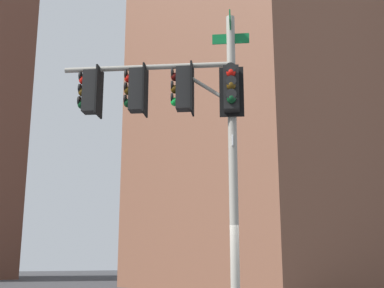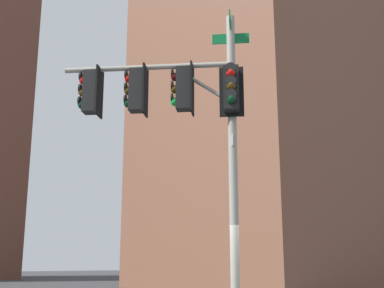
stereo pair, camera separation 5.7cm
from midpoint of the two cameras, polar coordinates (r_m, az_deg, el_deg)
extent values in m
cylinder|color=#9E998C|center=(11.04, 4.51, -3.08)|extent=(0.19, 0.19, 7.32)
cylinder|color=#9E998C|center=(11.93, -5.24, 8.58)|extent=(2.75, 2.94, 0.12)
cylinder|color=#9E998C|center=(11.61, 0.83, 6.78)|extent=(0.77, 0.82, 0.75)
cube|color=#0F6B33|center=(12.11, 4.21, 13.01)|extent=(0.93, 0.87, 0.24)
cube|color=#0F6B33|center=(11.98, 4.24, 11.72)|extent=(0.60, 0.65, 0.24)
cube|color=white|center=(11.17, 4.45, 0.20)|extent=(0.35, 0.33, 0.24)
cube|color=black|center=(11.61, -1.06, 6.21)|extent=(0.48, 0.48, 1.00)
cube|color=black|center=(11.59, -0.12, 6.24)|extent=(0.43, 0.40, 1.16)
sphere|color=#470A07|center=(11.73, -2.05, 7.55)|extent=(0.20, 0.20, 0.20)
cylinder|color=black|center=(11.77, -2.37, 7.95)|extent=(0.20, 0.19, 0.23)
sphere|color=#4C330A|center=(11.63, -2.07, 6.17)|extent=(0.20, 0.20, 0.20)
cylinder|color=black|center=(11.67, -2.38, 6.58)|extent=(0.20, 0.19, 0.23)
sphere|color=green|center=(11.53, -2.08, 4.77)|extent=(0.20, 0.20, 0.20)
cylinder|color=black|center=(11.57, -2.39, 5.18)|extent=(0.20, 0.19, 0.23)
cube|color=black|center=(11.78, -6.34, 6.00)|extent=(0.48, 0.48, 1.00)
cube|color=black|center=(11.74, -5.42, 6.04)|extent=(0.43, 0.40, 1.16)
sphere|color=red|center=(11.92, -7.27, 7.32)|extent=(0.20, 0.20, 0.20)
cylinder|color=black|center=(11.97, -7.57, 7.70)|extent=(0.20, 0.19, 0.23)
sphere|color=#4C330A|center=(11.82, -7.31, 5.95)|extent=(0.20, 0.20, 0.20)
cylinder|color=black|center=(11.86, -7.61, 6.35)|extent=(0.20, 0.19, 0.23)
sphere|color=#0A3819|center=(11.72, -7.36, 4.57)|extent=(0.20, 0.20, 0.20)
cylinder|color=black|center=(11.77, -7.65, 4.97)|extent=(0.20, 0.19, 0.23)
cube|color=black|center=(12.04, -11.42, 5.75)|extent=(0.48, 0.48, 1.00)
cube|color=black|center=(11.99, -10.55, 5.79)|extent=(0.43, 0.40, 1.16)
sphere|color=red|center=(12.20, -12.28, 7.03)|extent=(0.20, 0.20, 0.20)
cylinder|color=black|center=(12.25, -12.55, 7.40)|extent=(0.20, 0.19, 0.23)
sphere|color=#4C330A|center=(12.10, -12.35, 5.70)|extent=(0.20, 0.20, 0.20)
cylinder|color=black|center=(12.15, -12.62, 6.08)|extent=(0.20, 0.19, 0.23)
sphere|color=#0A3819|center=(12.01, -12.42, 4.34)|extent=(0.20, 0.20, 0.20)
cylinder|color=black|center=(12.06, -12.70, 4.73)|extent=(0.20, 0.19, 0.23)
cube|color=black|center=(11.21, 4.31, 6.21)|extent=(0.48, 0.48, 1.00)
cube|color=black|center=(11.39, 4.34, 5.89)|extent=(0.40, 0.43, 1.16)
sphere|color=red|center=(11.12, 4.26, 8.01)|extent=(0.20, 0.20, 0.20)
cylinder|color=black|center=(11.09, 4.24, 8.57)|extent=(0.19, 0.20, 0.23)
sphere|color=#4C330A|center=(11.01, 4.28, 6.56)|extent=(0.20, 0.20, 0.20)
cylinder|color=black|center=(10.98, 4.26, 7.12)|extent=(0.19, 0.20, 0.23)
sphere|color=#0A3819|center=(10.92, 4.31, 5.08)|extent=(0.20, 0.20, 0.20)
cylinder|color=black|center=(10.88, 4.29, 5.64)|extent=(0.19, 0.20, 0.23)
camera|label=1|loc=(0.03, -90.15, 0.03)|focal=47.38mm
camera|label=2|loc=(0.03, 89.85, -0.03)|focal=47.38mm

